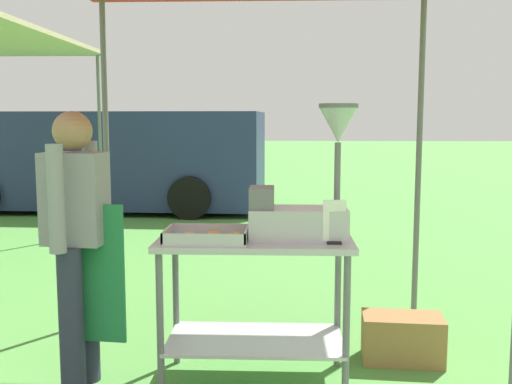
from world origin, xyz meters
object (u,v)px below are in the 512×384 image
Objects in this scene: donut_fryer at (304,198)px; vendor at (77,236)px; van_navy at (104,159)px; donut_tray at (208,237)px; supply_crate at (402,338)px; menu_sign at (334,225)px; donut_cart at (255,278)px.

vendor is (-1.29, -0.10, -0.21)m from donut_fryer.
vendor is 0.29× the size of van_navy.
donut_tray is at bearing -171.25° from donut_fryer.
vendor is at bearing -175.54° from donut_fryer.
donut_tray is 0.29× the size of vendor.
menu_sign is at bearing -134.98° from supply_crate.
donut_tray is 0.08× the size of van_navy.
vendor is at bearing -166.56° from supply_crate.
van_navy reaches higher than donut_fryer.
supply_crate is (0.66, 0.37, -0.97)m from donut_fryer.
van_navy is (-3.23, 6.84, -0.24)m from donut_fryer.
menu_sign is 0.15× the size of vendor.
donut_fryer is (0.55, 0.08, 0.22)m from donut_tray.
donut_fryer is 1.31m from vendor.
supply_crate is 0.10× the size of van_navy.
vendor reaches higher than supply_crate.
donut_fryer is 0.14× the size of van_navy.
supply_crate is at bearing 45.02° from menu_sign.
van_navy is (-3.39, 6.97, -0.10)m from menu_sign.
menu_sign is at bearing -3.87° from donut_tray.
vendor is 3.01× the size of supply_crate.
donut_fryer is 0.25m from menu_sign.
menu_sign is 0.46× the size of supply_crate.
donut_tray is 0.75m from vendor.
donut_cart is at bearing 175.56° from donut_fryer.
supply_crate is at bearing 29.04° from donut_fryer.
donut_cart is at bearing 160.98° from menu_sign.
donut_fryer is 1.45× the size of supply_crate.
donut_cart is at bearing 6.98° from vendor.
donut_fryer is 1.22m from supply_crate.
donut_tray is 0.60m from donut_fryer.
menu_sign is (0.45, -0.15, 0.35)m from donut_cart.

